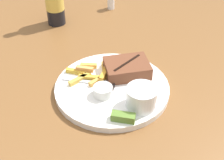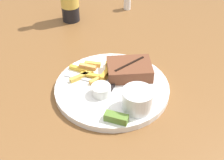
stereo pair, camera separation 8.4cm
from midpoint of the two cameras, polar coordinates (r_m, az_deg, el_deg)
dining_table at (r=0.91m, az=-2.66°, el=-5.00°), size 1.37×1.37×0.72m
dinner_plate at (r=0.86m, az=-2.80°, el=-1.61°), size 0.31×0.31×0.02m
steak_portion at (r=0.89m, az=0.03°, el=2.08°), size 0.13×0.10×0.04m
fries_pile at (r=0.89m, az=-6.58°, el=1.04°), size 0.12×0.11×0.02m
coleslaw_cup at (r=0.78m, az=2.36°, el=-3.14°), size 0.08×0.08×0.06m
dipping_sauce_cup at (r=0.82m, az=-4.64°, el=-2.05°), size 0.05×0.05×0.03m
pickle_spear at (r=0.75m, az=-1.15°, el=-6.94°), size 0.06×0.04×0.02m
fork_utensil at (r=0.88m, az=-8.13°, el=-0.33°), size 0.13×0.06×0.00m
knife_utensil at (r=0.89m, az=-2.19°, el=0.70°), size 0.08×0.16×0.01m
beer_bottle at (r=1.17m, az=-12.61°, el=13.94°), size 0.07×0.07×0.25m
salt_shaker at (r=1.28m, az=-2.14°, el=14.21°), size 0.03×0.03×0.07m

